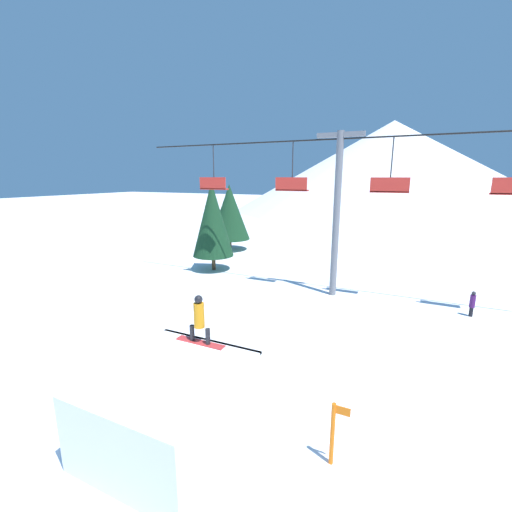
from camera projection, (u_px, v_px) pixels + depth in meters
name	position (u px, v px, depth m)	size (l,w,h in m)	color
ground_plane	(141.00, 438.00, 8.56)	(220.00, 220.00, 0.00)	white
mountain_ridge	(391.00, 166.00, 66.49)	(60.12, 60.12, 16.84)	silver
snow_ramp	(171.00, 406.00, 8.30)	(3.19, 3.61, 1.90)	white
snowboarder	(199.00, 320.00, 9.32)	(1.48, 0.29, 1.39)	#B22D2D
chairlift	(337.00, 196.00, 17.82)	(23.69, 0.44, 8.66)	slate
pine_tree_near	(212.00, 219.00, 23.36)	(2.82, 2.82, 6.15)	#4C3823
pine_tree_far	(230.00, 212.00, 30.09)	(3.54, 3.54, 5.79)	#4C3823
trail_marker	(333.00, 432.00, 7.63)	(0.41, 0.10, 1.55)	orange
distant_skier	(472.00, 303.00, 15.93)	(0.24, 0.24, 1.23)	black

